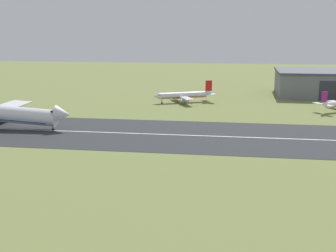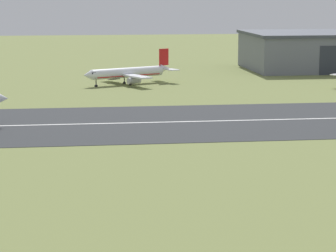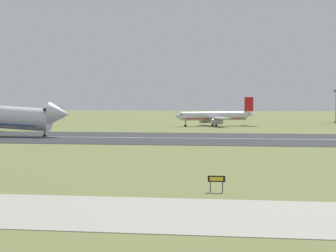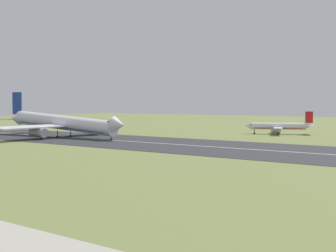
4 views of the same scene
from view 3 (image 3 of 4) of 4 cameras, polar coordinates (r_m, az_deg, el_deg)
name	(u,v)px [view 3 (image 3 of 4)]	position (r m, az deg, el deg)	size (l,w,h in m)	color
airplane_parked_west	(215,116)	(197.58, 4.12, 0.85)	(25.89, 20.80, 8.76)	silver
runway_sign	(216,180)	(60.44, 4.24, -4.70)	(1.61, 0.13, 1.50)	#4C4C51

